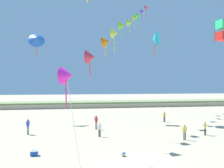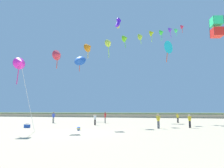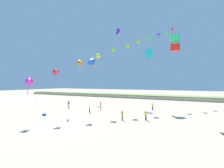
{
  "view_description": "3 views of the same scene",
  "coord_description": "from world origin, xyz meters",
  "px_view_note": "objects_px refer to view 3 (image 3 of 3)",
  "views": [
    {
      "loc": [
        -4.78,
        -16.17,
        5.65
      ],
      "look_at": [
        0.63,
        13.88,
        5.72
      ],
      "focal_mm": 38.0,
      "sensor_mm": 36.0,
      "label": 1
    },
    {
      "loc": [
        7.67,
        -16.11,
        1.87
      ],
      "look_at": [
        -0.04,
        12.25,
        5.85
      ],
      "focal_mm": 32.0,
      "sensor_mm": 36.0,
      "label": 2
    },
    {
      "loc": [
        15.72,
        -15.78,
        5.86
      ],
      "look_at": [
        1.58,
        13.13,
        5.76
      ],
      "focal_mm": 24.0,
      "sensor_mm": 36.0,
      "label": 3
    }
  ],
  "objects_px": {
    "large_kite_high_solo": "(118,32)",
    "large_kite_outer_drift": "(148,54)",
    "beach_cooler": "(44,114)",
    "person_near_left": "(146,115)",
    "person_far_left": "(122,115)",
    "person_far_center": "(101,105)",
    "person_near_right": "(69,104)",
    "large_kite_mid_trail": "(175,43)",
    "beach_ball": "(68,120)",
    "large_kite_low_lead": "(91,61)",
    "person_mid_center": "(89,108)",
    "person_far_right": "(153,106)"
  },
  "relations": [
    {
      "from": "large_kite_high_solo",
      "to": "large_kite_outer_drift",
      "type": "height_order",
      "value": "large_kite_high_solo"
    },
    {
      "from": "large_kite_outer_drift",
      "to": "beach_cooler",
      "type": "distance_m",
      "value": 24.85
    },
    {
      "from": "person_near_left",
      "to": "person_far_left",
      "type": "height_order",
      "value": "person_far_left"
    },
    {
      "from": "person_far_center",
      "to": "large_kite_high_solo",
      "type": "xyz_separation_m",
      "value": [
        -0.38,
        10.5,
        19.88
      ]
    },
    {
      "from": "person_near_right",
      "to": "person_far_center",
      "type": "bearing_deg",
      "value": 11.55
    },
    {
      "from": "person_near_left",
      "to": "person_near_right",
      "type": "distance_m",
      "value": 19.91
    },
    {
      "from": "large_kite_mid_trail",
      "to": "large_kite_high_solo",
      "type": "bearing_deg",
      "value": 140.33
    },
    {
      "from": "person_far_center",
      "to": "beach_ball",
      "type": "distance_m",
      "value": 11.56
    },
    {
      "from": "person_near_right",
      "to": "large_kite_high_solo",
      "type": "relative_size",
      "value": 0.69
    },
    {
      "from": "large_kite_low_lead",
      "to": "beach_ball",
      "type": "xyz_separation_m",
      "value": [
        9.22,
        -19.96,
        -12.54
      ]
    },
    {
      "from": "person_near_right",
      "to": "person_mid_center",
      "type": "relative_size",
      "value": 1.15
    },
    {
      "from": "large_kite_mid_trail",
      "to": "person_near_right",
      "type": "bearing_deg",
      "value": 177.16
    },
    {
      "from": "person_near_right",
      "to": "person_far_left",
      "type": "height_order",
      "value": "person_near_right"
    },
    {
      "from": "person_mid_center",
      "to": "large_kite_high_solo",
      "type": "height_order",
      "value": "large_kite_high_solo"
    },
    {
      "from": "person_near_right",
      "to": "large_kite_outer_drift",
      "type": "xyz_separation_m",
      "value": [
        17.48,
        6.36,
        11.63
      ]
    },
    {
      "from": "large_kite_mid_trail",
      "to": "large_kite_outer_drift",
      "type": "bearing_deg",
      "value": 129.08
    },
    {
      "from": "large_kite_low_lead",
      "to": "large_kite_outer_drift",
      "type": "relative_size",
      "value": 1.08
    },
    {
      "from": "person_far_left",
      "to": "person_far_right",
      "type": "distance_m",
      "value": 11.65
    },
    {
      "from": "person_far_center",
      "to": "large_kite_outer_drift",
      "type": "relative_size",
      "value": 0.48
    },
    {
      "from": "person_far_left",
      "to": "large_kite_high_solo",
      "type": "bearing_deg",
      "value": 115.86
    },
    {
      "from": "person_near_right",
      "to": "large_kite_low_lead",
      "type": "distance_m",
      "value": 15.47
    },
    {
      "from": "person_near_right",
      "to": "large_kite_low_lead",
      "type": "relative_size",
      "value": 0.44
    },
    {
      "from": "person_far_center",
      "to": "large_kite_high_solo",
      "type": "bearing_deg",
      "value": 92.06
    },
    {
      "from": "large_kite_mid_trail",
      "to": "large_kite_outer_drift",
      "type": "height_order",
      "value": "large_kite_outer_drift"
    },
    {
      "from": "person_near_left",
      "to": "beach_ball",
      "type": "bearing_deg",
      "value": -150.9
    },
    {
      "from": "person_near_left",
      "to": "large_kite_mid_trail",
      "type": "distance_m",
      "value": 12.59
    },
    {
      "from": "large_kite_mid_trail",
      "to": "large_kite_low_lead",
      "type": "bearing_deg",
      "value": 154.88
    },
    {
      "from": "person_near_right",
      "to": "person_far_left",
      "type": "bearing_deg",
      "value": -19.19
    },
    {
      "from": "large_kite_low_lead",
      "to": "beach_ball",
      "type": "distance_m",
      "value": 25.31
    },
    {
      "from": "person_far_right",
      "to": "large_kite_high_solo",
      "type": "distance_m",
      "value": 23.78
    },
    {
      "from": "person_near_right",
      "to": "beach_ball",
      "type": "relative_size",
      "value": 4.76
    },
    {
      "from": "person_far_left",
      "to": "large_kite_low_lead",
      "type": "height_order",
      "value": "large_kite_low_lead"
    },
    {
      "from": "large_kite_high_solo",
      "to": "large_kite_low_lead",
      "type": "bearing_deg",
      "value": -165.64
    },
    {
      "from": "person_far_left",
      "to": "large_kite_high_solo",
      "type": "xyz_separation_m",
      "value": [
        -8.61,
        17.76,
        19.98
      ]
    },
    {
      "from": "person_far_center",
      "to": "person_near_left",
      "type": "bearing_deg",
      "value": -25.57
    },
    {
      "from": "person_near_left",
      "to": "person_far_left",
      "type": "relative_size",
      "value": 0.95
    },
    {
      "from": "person_near_right",
      "to": "person_far_right",
      "type": "xyz_separation_m",
      "value": [
        18.74,
        5.73,
        -0.1
      ]
    },
    {
      "from": "person_mid_center",
      "to": "large_kite_mid_trail",
      "type": "relative_size",
      "value": 0.59
    },
    {
      "from": "person_near_left",
      "to": "beach_cooler",
      "type": "bearing_deg",
      "value": -165.53
    },
    {
      "from": "person_far_right",
      "to": "person_far_center",
      "type": "relative_size",
      "value": 0.89
    },
    {
      "from": "large_kite_low_lead",
      "to": "beach_cooler",
      "type": "height_order",
      "value": "large_kite_low_lead"
    },
    {
      "from": "person_mid_center",
      "to": "person_far_center",
      "type": "distance_m",
      "value": 4.24
    },
    {
      "from": "large_kite_high_solo",
      "to": "person_far_left",
      "type": "bearing_deg",
      "value": -64.14
    },
    {
      "from": "person_near_left",
      "to": "large_kite_outer_drift",
      "type": "relative_size",
      "value": 0.41
    },
    {
      "from": "large_kite_mid_trail",
      "to": "large_kite_high_solo",
      "type": "relative_size",
      "value": 1.01
    },
    {
      "from": "person_mid_center",
      "to": "large_kite_outer_drift",
      "type": "bearing_deg",
      "value": 42.91
    },
    {
      "from": "large_kite_outer_drift",
      "to": "beach_cooler",
      "type": "xyz_separation_m",
      "value": [
        -15.61,
        -14.83,
        -12.42
      ]
    },
    {
      "from": "large_kite_low_lead",
      "to": "person_near_right",
      "type": "bearing_deg",
      "value": -87.69
    },
    {
      "from": "person_far_left",
      "to": "beach_cooler",
      "type": "relative_size",
      "value": 2.74
    },
    {
      "from": "large_kite_high_solo",
      "to": "large_kite_outer_drift",
      "type": "xyz_separation_m",
      "value": [
        9.92,
        -5.77,
        -8.26
      ]
    }
  ]
}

